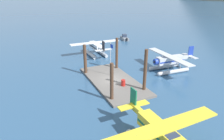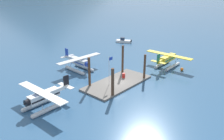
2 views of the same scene
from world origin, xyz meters
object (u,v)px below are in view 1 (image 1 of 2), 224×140
(flagpole, at_px, (111,55))
(seaplane_silver_bow_centre, at_px, (170,62))
(boat_grey_open_west, at_px, (124,38))
(fuel_drum, at_px, (123,83))
(seaplane_yellow_stbd_aft, at_px, (160,136))
(seaplane_white_port_fwd, at_px, (96,48))

(flagpole, xyz_separation_m, seaplane_silver_bow_centre, (1.62, 9.94, -1.99))
(flagpole, height_order, boat_grey_open_west, flagpole)
(fuel_drum, relative_size, boat_grey_open_west, 0.18)
(seaplane_yellow_stbd_aft, relative_size, seaplane_silver_bow_centre, 1.00)
(seaplane_yellow_stbd_aft, xyz_separation_m, boat_grey_open_west, (-38.04, 17.21, -1.09))
(flagpole, xyz_separation_m, seaplane_yellow_stbd_aft, (15.64, -2.80, -1.99))
(seaplane_silver_bow_centre, relative_size, boat_grey_open_west, 2.17)
(seaplane_white_port_fwd, height_order, seaplane_silver_bow_centre, same)
(fuel_drum, bearing_deg, seaplane_white_port_fwd, 172.98)
(seaplane_yellow_stbd_aft, bearing_deg, boat_grey_open_west, 155.66)
(seaplane_yellow_stbd_aft, relative_size, seaplane_white_port_fwd, 1.00)
(seaplane_white_port_fwd, xyz_separation_m, seaplane_silver_bow_centre, (13.69, 7.93, 0.00))
(seaplane_white_port_fwd, xyz_separation_m, boat_grey_open_west, (-10.34, 12.40, -1.09))
(seaplane_yellow_stbd_aft, distance_m, seaplane_silver_bow_centre, 18.94)
(seaplane_silver_bow_centre, bearing_deg, boat_grey_open_west, 169.46)
(flagpole, relative_size, seaplane_silver_bow_centre, 0.49)
(fuel_drum, distance_m, seaplane_yellow_stbd_aft, 12.01)
(seaplane_white_port_fwd, relative_size, seaplane_silver_bow_centre, 0.99)
(fuel_drum, xyz_separation_m, seaplane_silver_bow_centre, (-2.37, 9.91, 0.84))
(seaplane_silver_bow_centre, height_order, boat_grey_open_west, seaplane_silver_bow_centre)
(seaplane_white_port_fwd, distance_m, seaplane_silver_bow_centre, 15.82)
(seaplane_silver_bow_centre, bearing_deg, fuel_drum, -76.53)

